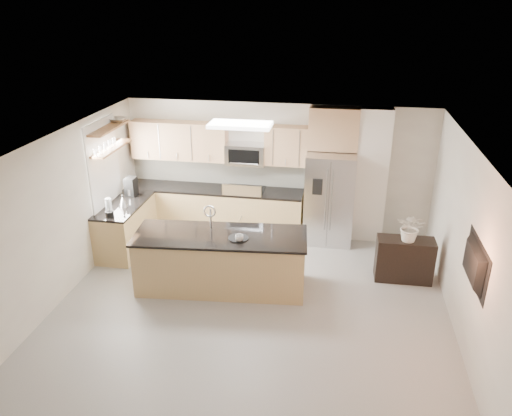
% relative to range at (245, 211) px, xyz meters
% --- Properties ---
extents(floor, '(6.50, 6.50, 0.00)m').
position_rel_range_xyz_m(floor, '(0.60, -2.92, -0.47)').
color(floor, '#999792').
rests_on(floor, ground).
extents(ceiling, '(6.00, 6.50, 0.02)m').
position_rel_range_xyz_m(ceiling, '(0.60, -2.92, 2.13)').
color(ceiling, silver).
rests_on(ceiling, wall_back).
extents(wall_back, '(6.00, 0.02, 2.60)m').
position_rel_range_xyz_m(wall_back, '(0.60, 0.33, 0.83)').
color(wall_back, beige).
rests_on(wall_back, floor).
extents(wall_left, '(0.02, 6.50, 2.60)m').
position_rel_range_xyz_m(wall_left, '(-2.40, -2.92, 0.83)').
color(wall_left, beige).
rests_on(wall_left, floor).
extents(wall_right, '(0.02, 6.50, 2.60)m').
position_rel_range_xyz_m(wall_right, '(3.60, -2.92, 0.83)').
color(wall_right, beige).
rests_on(wall_right, floor).
extents(back_counter, '(3.55, 0.66, 1.44)m').
position_rel_range_xyz_m(back_counter, '(-0.63, 0.01, -0.00)').
color(back_counter, tan).
rests_on(back_counter, floor).
extents(left_counter, '(0.66, 1.50, 0.92)m').
position_rel_range_xyz_m(left_counter, '(-2.07, -1.07, -0.01)').
color(left_counter, tan).
rests_on(left_counter, floor).
extents(range, '(0.76, 0.64, 1.14)m').
position_rel_range_xyz_m(range, '(0.00, 0.00, 0.00)').
color(range, black).
rests_on(range, floor).
extents(upper_cabinets, '(3.50, 0.33, 0.75)m').
position_rel_range_xyz_m(upper_cabinets, '(-0.70, 0.16, 1.35)').
color(upper_cabinets, tan).
rests_on(upper_cabinets, wall_back).
extents(microwave, '(0.76, 0.40, 0.40)m').
position_rel_range_xyz_m(microwave, '(0.00, 0.12, 1.16)').
color(microwave, silver).
rests_on(microwave, upper_cabinets).
extents(refrigerator, '(0.92, 0.78, 1.78)m').
position_rel_range_xyz_m(refrigerator, '(1.66, -0.05, 0.42)').
color(refrigerator, silver).
rests_on(refrigerator, floor).
extents(partition_column, '(0.60, 0.30, 2.60)m').
position_rel_range_xyz_m(partition_column, '(2.42, 0.18, 0.83)').
color(partition_column, white).
rests_on(partition_column, floor).
extents(window, '(0.04, 1.15, 1.65)m').
position_rel_range_xyz_m(window, '(-2.38, -1.07, 1.18)').
color(window, white).
rests_on(window, wall_left).
extents(shelf_lower, '(0.30, 1.20, 0.04)m').
position_rel_range_xyz_m(shelf_lower, '(-2.25, -0.97, 1.48)').
color(shelf_lower, olive).
rests_on(shelf_lower, wall_left).
extents(shelf_upper, '(0.30, 1.20, 0.04)m').
position_rel_range_xyz_m(shelf_upper, '(-2.25, -0.97, 1.85)').
color(shelf_upper, olive).
rests_on(shelf_upper, wall_left).
extents(ceiling_fixture, '(1.00, 0.50, 0.06)m').
position_rel_range_xyz_m(ceiling_fixture, '(0.20, -1.32, 2.09)').
color(ceiling_fixture, white).
rests_on(ceiling_fixture, ceiling).
extents(island, '(2.83, 1.23, 1.38)m').
position_rel_range_xyz_m(island, '(0.01, -2.08, 0.01)').
color(island, tan).
rests_on(island, floor).
extents(credenza, '(0.95, 0.41, 0.75)m').
position_rel_range_xyz_m(credenza, '(2.99, -1.33, -0.10)').
color(credenza, black).
rests_on(credenza, floor).
extents(cup, '(0.18, 0.18, 0.10)m').
position_rel_range_xyz_m(cup, '(0.35, -2.24, 0.53)').
color(cup, white).
rests_on(cup, island).
extents(platter, '(0.36, 0.36, 0.02)m').
position_rel_range_xyz_m(platter, '(0.32, -2.16, 0.49)').
color(platter, black).
rests_on(platter, island).
extents(blender, '(0.15, 0.15, 0.34)m').
position_rel_range_xyz_m(blender, '(-2.07, -1.64, 0.59)').
color(blender, black).
rests_on(blender, left_counter).
extents(kettle, '(0.18, 0.18, 0.22)m').
position_rel_range_xyz_m(kettle, '(-2.03, -1.18, 0.55)').
color(kettle, silver).
rests_on(kettle, left_counter).
extents(coffee_maker, '(0.20, 0.24, 0.36)m').
position_rel_range_xyz_m(coffee_maker, '(-2.10, -0.63, 0.62)').
color(coffee_maker, black).
rests_on(coffee_maker, left_counter).
extents(bowl, '(0.42, 0.42, 0.10)m').
position_rel_range_xyz_m(bowl, '(-2.25, -0.57, 1.91)').
color(bowl, silver).
rests_on(bowl, shelf_upper).
extents(flower_vase, '(0.82, 0.77, 0.74)m').
position_rel_range_xyz_m(flower_vase, '(3.03, -1.37, 0.65)').
color(flower_vase, silver).
rests_on(flower_vase, credenza).
extents(television, '(0.14, 1.08, 0.62)m').
position_rel_range_xyz_m(television, '(3.51, -3.12, 0.88)').
color(television, black).
rests_on(television, wall_right).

